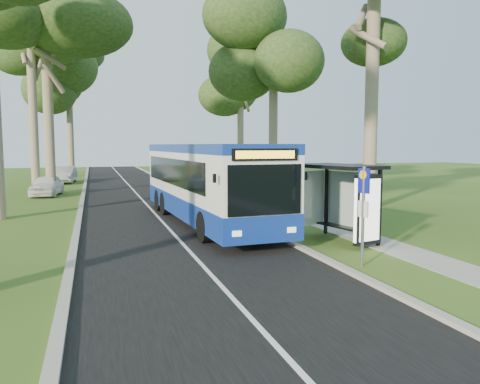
% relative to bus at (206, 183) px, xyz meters
% --- Properties ---
extents(ground, '(120.00, 120.00, 0.00)m').
position_rel_bus_xyz_m(ground, '(1.73, -4.15, -1.76)').
color(ground, '#315219').
rests_on(ground, ground).
extents(road, '(7.00, 100.00, 0.02)m').
position_rel_bus_xyz_m(road, '(-1.77, 5.85, -1.75)').
color(road, black).
rests_on(road, ground).
extents(kerb_east, '(0.25, 100.00, 0.12)m').
position_rel_bus_xyz_m(kerb_east, '(1.73, 5.85, -1.70)').
color(kerb_east, '#9E9B93').
rests_on(kerb_east, ground).
extents(kerb_west, '(0.25, 100.00, 0.12)m').
position_rel_bus_xyz_m(kerb_west, '(-5.27, 5.85, -1.70)').
color(kerb_west, '#9E9B93').
rests_on(kerb_west, ground).
extents(centre_line, '(0.12, 100.00, 0.00)m').
position_rel_bus_xyz_m(centre_line, '(-1.77, 5.85, -1.73)').
color(centre_line, white).
rests_on(centre_line, road).
extents(footpath, '(1.50, 100.00, 0.02)m').
position_rel_bus_xyz_m(footpath, '(4.73, 5.85, -1.75)').
color(footpath, gray).
rests_on(footpath, ground).
extents(bus, '(3.30, 12.90, 3.39)m').
position_rel_bus_xyz_m(bus, '(0.00, 0.00, 0.00)').
color(bus, white).
rests_on(bus, ground).
extents(bus_stop_sign, '(0.15, 0.38, 2.77)m').
position_rel_bus_xyz_m(bus_stop_sign, '(2.44, -8.35, -0.04)').
color(bus_stop_sign, gray).
rests_on(bus_stop_sign, ground).
extents(bus_shelter, '(2.36, 3.43, 2.69)m').
position_rel_bus_xyz_m(bus_shelter, '(3.62, -5.53, 0.14)').
color(bus_shelter, black).
rests_on(bus_shelter, ground).
extents(litter_bin, '(0.54, 0.54, 0.94)m').
position_rel_bus_xyz_m(litter_bin, '(2.61, 1.84, -1.28)').
color(litter_bin, black).
rests_on(litter_bin, ground).
extents(car_white, '(2.18, 4.27, 1.39)m').
position_rel_bus_xyz_m(car_white, '(-7.55, 13.86, -1.06)').
color(car_white, white).
rests_on(car_white, ground).
extents(car_silver, '(1.96, 4.64, 1.49)m').
position_rel_bus_xyz_m(car_silver, '(-6.98, 24.56, -1.01)').
color(car_silver, '#A2A5A9').
rests_on(car_silver, ground).
extents(tree_west_c, '(5.20, 5.20, 13.35)m').
position_rel_bus_xyz_m(tree_west_c, '(-7.27, 13.85, 8.15)').
color(tree_west_c, '#7A6B56').
rests_on(tree_west_c, ground).
extents(tree_west_d, '(5.20, 5.20, 16.88)m').
position_rel_bus_xyz_m(tree_west_d, '(-9.27, 23.85, 10.73)').
color(tree_west_d, '#7A6B56').
rests_on(tree_west_d, ground).
extents(tree_west_e, '(5.20, 5.20, 14.33)m').
position_rel_bus_xyz_m(tree_west_e, '(-6.77, 33.85, 8.86)').
color(tree_west_e, '#7A6B56').
rests_on(tree_west_e, ground).
extents(tree_east_c, '(5.20, 5.20, 14.83)m').
position_rel_bus_xyz_m(tree_east_c, '(8.53, 13.85, 9.23)').
color(tree_east_c, '#7A6B56').
rests_on(tree_east_c, ground).
extents(tree_east_d, '(5.20, 5.20, 13.06)m').
position_rel_bus_xyz_m(tree_east_d, '(9.73, 25.85, 7.93)').
color(tree_east_d, '#7A6B56').
rests_on(tree_east_d, ground).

